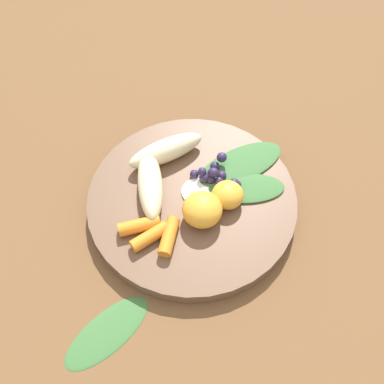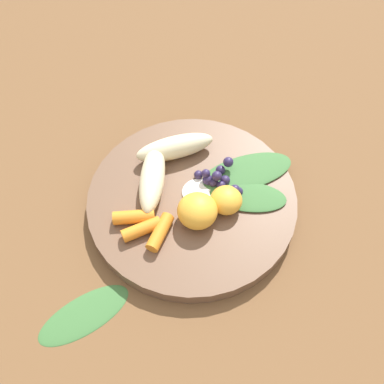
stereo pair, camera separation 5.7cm
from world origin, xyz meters
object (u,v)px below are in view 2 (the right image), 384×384
Objects in this scene: banana_peeled_left at (152,178)px; kale_leaf_stray at (84,314)px; banana_peeled_right at (175,147)px; bowl at (192,200)px; orange_segment_near at (226,200)px.

kale_leaf_stray is at bearing -19.85° from banana_peeled_left.
kale_leaf_stray is at bearing 47.89° from banana_peeled_right.
banana_peeled_right reaches higher than kale_leaf_stray.
bowl is 6.76× the size of orange_segment_near.
orange_segment_near is 0.23m from kale_leaf_stray.
banana_peeled_right is at bearing -12.95° from bowl.
banana_peeled_right is 0.11m from orange_segment_near.
banana_peeled_right reaches higher than bowl.
kale_leaf_stray is (-0.11, 0.16, -0.04)m from banana_peeled_left.
banana_peeled_left is 0.97× the size of kale_leaf_stray.
orange_segment_near is (-0.08, -0.07, -0.00)m from banana_peeled_left.
orange_segment_near is at bearing 110.57° from banana_peeled_right.
banana_peeled_right is (0.07, -0.02, 0.03)m from bowl.
kale_leaf_stray is at bearing 108.71° from bowl.
orange_segment_near is (-0.11, -0.01, -0.00)m from banana_peeled_right.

